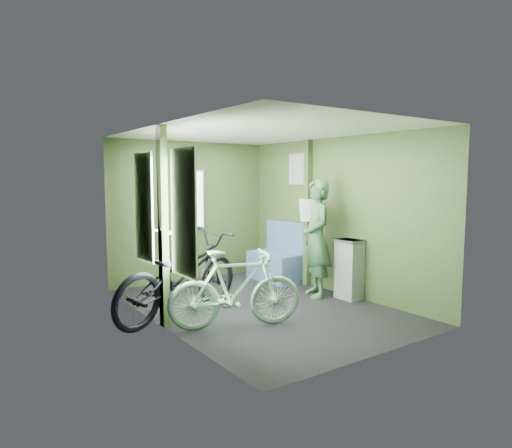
{
  "coord_description": "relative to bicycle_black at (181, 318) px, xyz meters",
  "views": [
    {
      "loc": [
        -3.45,
        -4.82,
        1.72
      ],
      "look_at": [
        0.0,
        0.1,
        1.1
      ],
      "focal_mm": 32.0,
      "sensor_mm": 36.0,
      "label": 1
    }
  ],
  "objects": [
    {
      "name": "room",
      "position": [
        1.04,
        -0.13,
        1.44
      ],
      "size": [
        4.0,
        4.02,
        2.31
      ],
      "color": "black",
      "rests_on": "ground"
    },
    {
      "name": "bicycle_black",
      "position": [
        0.0,
        0.0,
        0.0
      ],
      "size": [
        2.17,
        1.44,
        1.12
      ],
      "primitive_type": "imported",
      "rotation": [
        0.0,
        -0.1,
        1.91
      ],
      "color": "black",
      "rests_on": "ground"
    },
    {
      "name": "bicycle_mint",
      "position": [
        0.34,
        -0.73,
        0.0
      ],
      "size": [
        1.63,
        1.03,
        0.97
      ],
      "primitive_type": "imported",
      "rotation": [
        0.0,
        -0.11,
        1.22
      ],
      "color": "#8BC2A6",
      "rests_on": "ground"
    },
    {
      "name": "passenger",
      "position": [
        2.06,
        -0.18,
        0.85
      ],
      "size": [
        0.61,
        0.75,
        1.69
      ],
      "rotation": [
        0.0,
        0.0,
        -1.98
      ],
      "color": "#305934",
      "rests_on": "ground"
    },
    {
      "name": "waste_box",
      "position": [
        2.34,
        -0.56,
        0.42
      ],
      "size": [
        0.25,
        0.35,
        0.85
      ],
      "primitive_type": "cube",
      "color": "gray",
      "rests_on": "ground"
    },
    {
      "name": "bench_seat",
      "position": [
        2.22,
        0.98,
        0.29
      ],
      "size": [
        0.57,
        0.95,
        0.97
      ],
      "rotation": [
        0.0,
        0.0,
        0.06
      ],
      "color": "navy",
      "rests_on": "ground"
    }
  ]
}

